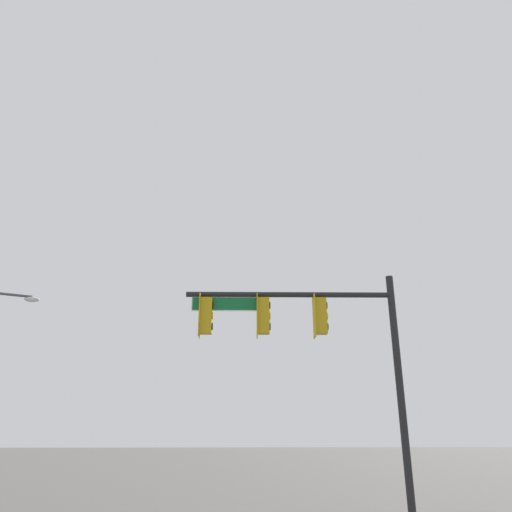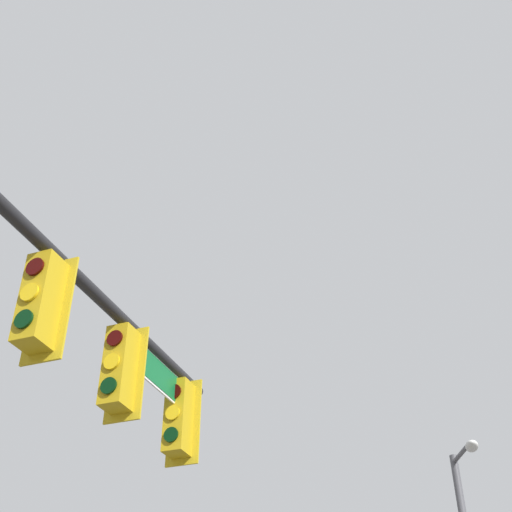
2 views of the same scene
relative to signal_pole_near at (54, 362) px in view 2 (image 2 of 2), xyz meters
name	(u,v)px [view 2 (image 2 of 2)]	position (x,y,z in m)	size (l,w,h in m)	color
signal_pole_near	(54,362)	(0.00, 0.00, 0.00)	(6.38, 1.22, 6.78)	black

